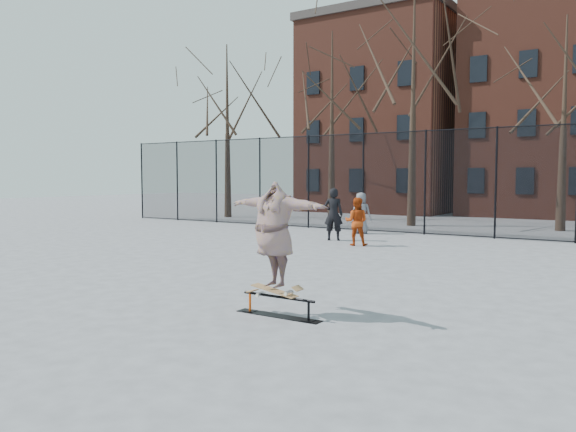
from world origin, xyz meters
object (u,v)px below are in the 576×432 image
Objects in this scene: skate_rail at (278,308)px; skater at (274,237)px; skateboard at (274,292)px; bystander_red at (356,222)px; bystander_black at (333,214)px; bystander_grey at (361,213)px.

skater is (-0.07, 0.00, 1.14)m from skate_rail.
bystander_red is (-3.01, 9.00, 0.39)m from skateboard.
skate_rail is 9.54m from bystander_red.
bystander_red reaches higher than skateboard.
skater reaches higher than bystander_black.
skater reaches higher than skateboard.
skate_rail is 1.14m from skater.
bystander_black is at bearing 123.89° from skater.
bystander_red is (-3.09, 9.00, 0.65)m from skate_rail.
skateboard is at bearing 180.00° from skate_rail.
skateboard is at bearing 89.71° from bystander_red.
skater is 1.12× the size of bystander_black.
skateboard is 0.54× the size of bystander_grey.
skate_rail is 0.74× the size of skater.
skater is 13.33m from bystander_grey.
skateboard is at bearing 93.72° from bystander_black.
bystander_red is at bearing 106.19° from bystander_grey.
bystander_grey is (-4.56, 12.52, -0.46)m from skater.
skateboard is 13.33m from bystander_grey.
bystander_red is at bearing 108.50° from skateboard.
bystander_red reaches higher than skate_rail.
skate_rail is 0.27m from skateboard.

